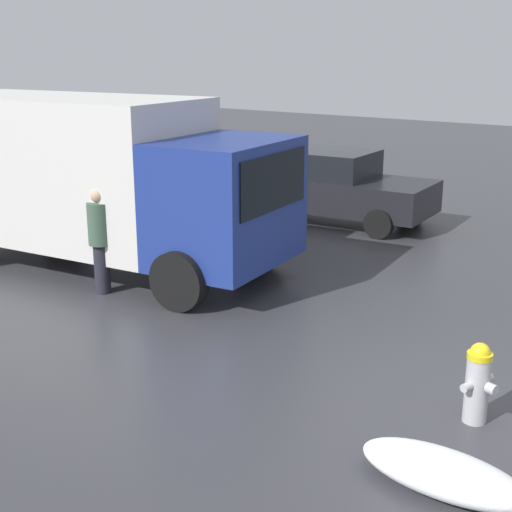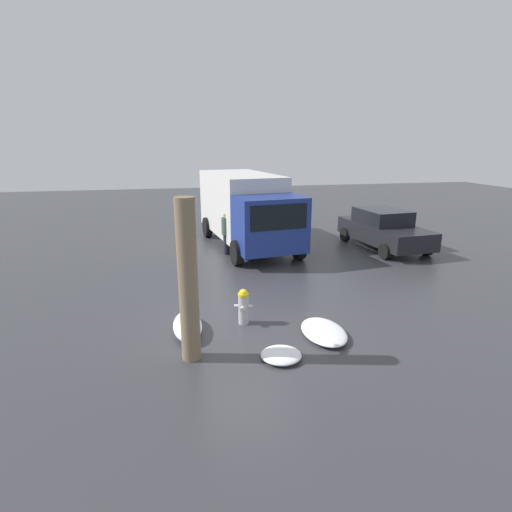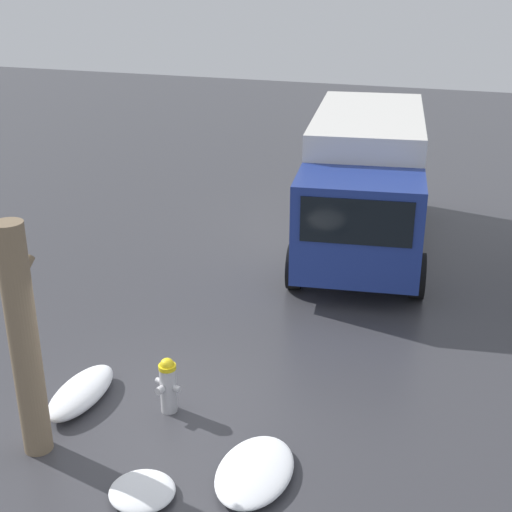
# 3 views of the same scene
# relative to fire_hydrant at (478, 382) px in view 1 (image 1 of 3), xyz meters

# --- Properties ---
(ground_plane) EXTENTS (60.00, 60.00, 0.00)m
(ground_plane) POSITION_rel_fire_hydrant_xyz_m (0.00, -0.00, -0.45)
(ground_plane) COLOR #38383D
(fire_hydrant) EXTENTS (0.36, 0.45, 0.87)m
(fire_hydrant) POSITION_rel_fire_hydrant_xyz_m (0.00, 0.00, 0.00)
(fire_hydrant) COLOR #B7B7BC
(fire_hydrant) RESTS_ON ground_plane
(delivery_truck) EXTENTS (7.12, 3.39, 2.93)m
(delivery_truck) POSITION_rel_fire_hydrant_xyz_m (7.47, -1.43, 1.16)
(delivery_truck) COLOR navy
(delivery_truck) RESTS_ON ground_plane
(pedestrian) EXTENTS (0.36, 0.36, 1.66)m
(pedestrian) POSITION_rel_fire_hydrant_xyz_m (6.18, -0.44, 0.46)
(pedestrian) COLOR #23232D
(pedestrian) RESTS_ON ground_plane
(parked_car) EXTENTS (4.52, 2.37, 1.56)m
(parked_car) POSITION_rel_fire_hydrant_xyz_m (5.90, -6.87, 0.34)
(parked_car) COLOR black
(parked_car) RESTS_ON ground_plane
(snow_pile_by_tree) EXTENTS (1.52, 0.65, 0.33)m
(snow_pile_by_tree) POSITION_rel_fire_hydrant_xyz_m (-0.20, 1.33, -0.28)
(snow_pile_by_tree) COLOR white
(snow_pile_by_tree) RESTS_ON ground_plane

